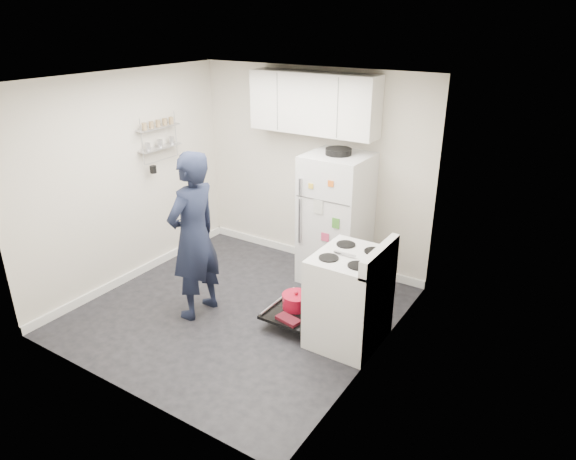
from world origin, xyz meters
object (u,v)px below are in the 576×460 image
Objects in this scene: person at (194,237)px; open_oven_door at (297,306)px; refrigerator at (336,219)px; electric_range at (348,299)px.

open_oven_door is at bearing 113.76° from person.
electric_range is at bearing -56.64° from refrigerator.
refrigerator is (-0.12, 1.09, 0.61)m from open_oven_door.
electric_range is at bearing 105.53° from person.
refrigerator is at bearing 96.53° from open_oven_door.
refrigerator is at bearing 123.36° from electric_range.
refrigerator is at bearing 150.74° from person.
electric_range reaches higher than open_oven_door.
electric_range is 0.67× the size of refrigerator.
electric_range is 1.72m from person.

